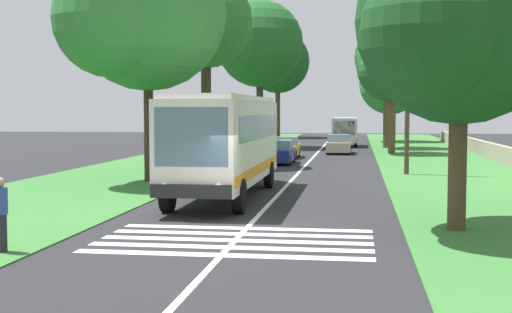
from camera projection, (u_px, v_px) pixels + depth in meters
ground at (249, 226)px, 19.67m from camera, size 160.00×160.00×0.00m
grass_verge_left at (134, 174)px, 35.65m from camera, size 120.00×8.00×0.04m
grass_verge_right at (468, 178)px, 33.32m from camera, size 120.00×8.00×0.04m
centre_line at (295, 176)px, 34.48m from camera, size 110.00×0.16×0.01m
coach_bus at (226, 140)px, 25.92m from camera, size 11.16×2.62×3.73m
zebra_crossing at (235, 240)px, 17.49m from camera, size 4.05×6.80×0.01m
trailing_car_0 at (278, 153)px, 42.47m from camera, size 4.30×1.78×1.43m
trailing_car_1 at (285, 148)px, 47.62m from camera, size 4.30×1.78×1.43m
trailing_car_2 at (339, 145)px, 52.27m from camera, size 4.30×1.78×1.43m
trailing_minibus_0 at (345, 129)px, 62.49m from camera, size 6.00×2.14×2.53m
roadside_tree_left_0 at (276, 63)px, 82.22m from camera, size 8.90×7.39×12.52m
roadside_tree_left_1 at (142, 16)px, 31.14m from camera, size 8.39×7.04×11.05m
roadside_tree_left_2 at (258, 46)px, 60.12m from camera, size 8.42×7.42×12.53m
roadside_tree_left_3 at (202, 24)px, 40.08m from camera, size 6.44×5.48×10.94m
roadside_tree_right_0 at (391, 69)px, 51.55m from camera, size 6.23×5.25×8.99m
roadside_tree_right_1 at (384, 59)px, 59.05m from camera, size 6.45×5.30×10.30m
roadside_tree_right_2 at (389, 85)px, 71.24m from camera, size 7.42×6.28×9.02m
roadside_tree_right_3 at (454, 26)px, 18.54m from camera, size 6.52×5.50×8.29m
utility_pole at (408, 82)px, 34.87m from camera, size 0.24×1.40×8.82m
pedestrian at (0, 214)px, 15.86m from camera, size 0.34×0.34×1.69m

